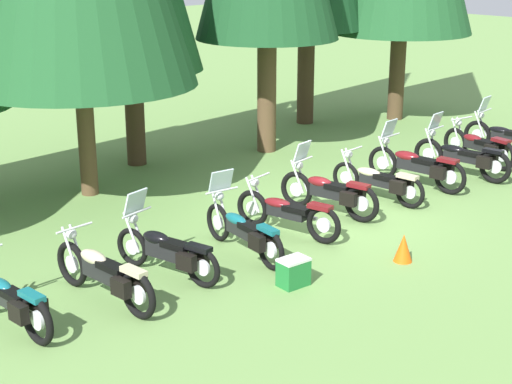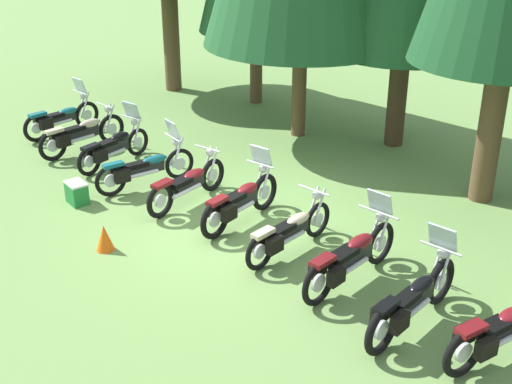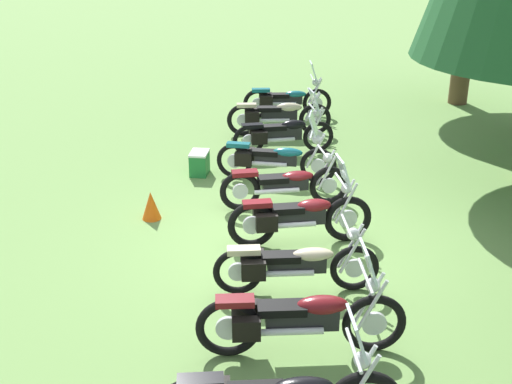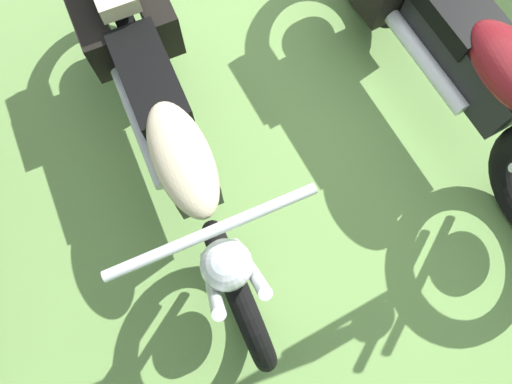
{
  "view_description": "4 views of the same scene",
  "coord_description": "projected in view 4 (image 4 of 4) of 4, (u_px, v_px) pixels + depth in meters",
  "views": [
    {
      "loc": [
        -11.36,
        -9.09,
        5.2
      ],
      "look_at": [
        -1.83,
        0.37,
        0.84
      ],
      "focal_mm": 55.16,
      "sensor_mm": 36.0,
      "label": 1
    },
    {
      "loc": [
        8.37,
        -7.64,
        5.95
      ],
      "look_at": [
        0.51,
        0.08,
        0.85
      ],
      "focal_mm": 47.55,
      "sensor_mm": 36.0,
      "label": 2
    },
    {
      "loc": [
        9.24,
        -0.55,
        4.81
      ],
      "look_at": [
        -0.19,
        -0.49,
        0.79
      ],
      "focal_mm": 47.21,
      "sensor_mm": 36.0,
      "label": 3
    },
    {
      "loc": [
        1.34,
        1.0,
        2.3
      ],
      "look_at": [
        1.19,
        0.61,
        0.94
      ],
      "focal_mm": 32.11,
      "sensor_mm": 36.0,
      "label": 4
    }
  ],
  "objects": [
    {
      "name": "ground_plane",
      "position": [
        414.0,
        77.0,
        2.61
      ],
      "size": [
        80.0,
        80.0,
        0.0
      ],
      "primitive_type": "plane",
      "color": "#6B934C"
    },
    {
      "name": "motorcycle_5",
      "position": [
        464.0,
        51.0,
        2.11
      ],
      "size": [
        0.74,
        2.23,
        1.38
      ],
      "rotation": [
        0.0,
        0.0,
        1.71
      ],
      "color": "black",
      "rests_on": "ground_plane"
    },
    {
      "name": "motorcycle_6",
      "position": [
        165.0,
        119.0,
        2.06
      ],
      "size": [
        0.68,
        2.24,
        0.99
      ],
      "rotation": [
        0.0,
        0.0,
        1.63
      ],
      "color": "black",
      "rests_on": "ground_plane"
    }
  ]
}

